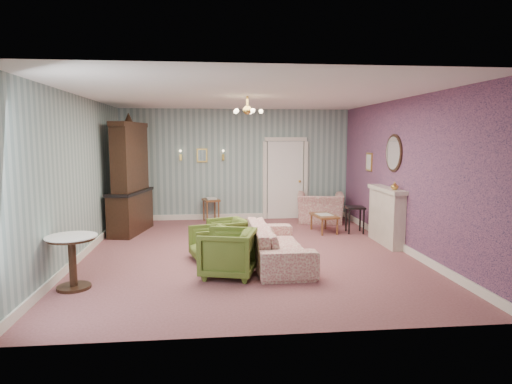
{
  "coord_description": "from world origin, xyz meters",
  "views": [
    {
      "loc": [
        -0.66,
        -8.02,
        2.14
      ],
      "look_at": [
        0.2,
        0.4,
        1.1
      ],
      "focal_mm": 30.67,
      "sensor_mm": 36.0,
      "label": 1
    }
  ],
  "objects": [
    {
      "name": "coffee_table",
      "position": [
        1.9,
        1.62,
        0.2
      ],
      "size": [
        0.55,
        0.85,
        0.41
      ],
      "primitive_type": null,
      "rotation": [
        0.0,
        0.0,
        0.13
      ],
      "color": "brown",
      "rests_on": "floor"
    },
    {
      "name": "burgundy_cushion",
      "position": [
        2.04,
        2.63,
        0.48
      ],
      "size": [
        0.41,
        0.28,
        0.39
      ],
      "primitive_type": "cube",
      "rotation": [
        0.17,
        0.0,
        -0.35
      ],
      "color": "maroon",
      "rests_on": "wingback_chair"
    },
    {
      "name": "ceiling",
      "position": [
        0.0,
        0.0,
        2.9
      ],
      "size": [
        7.0,
        7.0,
        0.0
      ],
      "primitive_type": "plane",
      "rotation": [
        3.14,
        0.0,
        0.0
      ],
      "color": "white",
      "rests_on": "ground"
    },
    {
      "name": "wall_front",
      "position": [
        0.0,
        -3.5,
        1.45
      ],
      "size": [
        6.0,
        0.0,
        6.0
      ],
      "primitive_type": "plane",
      "rotation": [
        -1.57,
        0.0,
        0.0
      ],
      "color": "slate",
      "rests_on": "ground"
    },
    {
      "name": "pedestal_table",
      "position": [
        -2.65,
        -1.73,
        0.39
      ],
      "size": [
        0.72,
        0.72,
        0.78
      ],
      "primitive_type": null,
      "rotation": [
        0.0,
        0.0,
        -0.01
      ],
      "color": "black",
      "rests_on": "floor"
    },
    {
      "name": "sconce_left",
      "position": [
        -1.45,
        3.44,
        1.7
      ],
      "size": [
        0.16,
        0.12,
        0.3
      ],
      "primitive_type": null,
      "color": "gold",
      "rests_on": "wall_back"
    },
    {
      "name": "wall_right_floral",
      "position": [
        2.98,
        0.0,
        1.45
      ],
      "size": [
        0.0,
        7.0,
        7.0
      ],
      "primitive_type": "plane",
      "rotation": [
        1.57,
        0.0,
        -1.57
      ],
      "color": "#B45A76",
      "rests_on": "ground"
    },
    {
      "name": "wall_right",
      "position": [
        3.0,
        0.0,
        1.45
      ],
      "size": [
        0.0,
        7.0,
        7.0
      ],
      "primitive_type": "plane",
      "rotation": [
        1.57,
        0.0,
        -1.57
      ],
      "color": "slate",
      "rests_on": "ground"
    },
    {
      "name": "olive_chair_c",
      "position": [
        -0.36,
        0.17,
        0.34
      ],
      "size": [
        0.81,
        0.83,
        0.68
      ],
      "primitive_type": "imported",
      "rotation": [
        0.0,
        0.0,
        -1.22
      ],
      "color": "#546624",
      "rests_on": "floor"
    },
    {
      "name": "mantel_vase",
      "position": [
        2.84,
        0.0,
        1.23
      ],
      "size": [
        0.15,
        0.15,
        0.15
      ],
      "primitive_type": "imported",
      "color": "gold",
      "rests_on": "fireplace"
    },
    {
      "name": "sofa_chintz",
      "position": [
        0.46,
        -0.72,
        0.44
      ],
      "size": [
        0.71,
        2.28,
        0.89
      ],
      "primitive_type": "imported",
      "rotation": [
        0.0,
        0.0,
        1.59
      ],
      "color": "#9F4048",
      "rests_on": "floor"
    },
    {
      "name": "dresser",
      "position": [
        -2.5,
        2.04,
        1.32
      ],
      "size": [
        0.86,
        1.67,
        2.65
      ],
      "primitive_type": null,
      "rotation": [
        0.0,
        0.0,
        -0.2
      ],
      "color": "black",
      "rests_on": "floor"
    },
    {
      "name": "side_table_black",
      "position": [
        2.57,
        1.47,
        0.3
      ],
      "size": [
        0.44,
        0.44,
        0.61
      ],
      "primitive_type": null,
      "rotation": [
        0.0,
        0.0,
        -0.09
      ],
      "color": "black",
      "rests_on": "floor"
    },
    {
      "name": "fireplace",
      "position": [
        2.86,
        0.4,
        0.58
      ],
      "size": [
        0.3,
        1.4,
        1.16
      ],
      "primitive_type": null,
      "color": "beige",
      "rests_on": "floor"
    },
    {
      "name": "wingback_chair",
      "position": [
        2.09,
        2.78,
        0.5
      ],
      "size": [
        1.29,
        0.99,
        1.01
      ],
      "primitive_type": "imported",
      "rotation": [
        0.0,
        0.0,
        2.91
      ],
      "color": "#9F4048",
      "rests_on": "floor"
    },
    {
      "name": "floor",
      "position": [
        0.0,
        0.0,
        0.0
      ],
      "size": [
        7.0,
        7.0,
        0.0
      ],
      "primitive_type": "plane",
      "color": "#8D5254",
      "rests_on": "ground"
    },
    {
      "name": "framed_print",
      "position": [
        2.97,
        1.75,
        1.6
      ],
      "size": [
        0.04,
        0.34,
        0.42
      ],
      "primitive_type": null,
      "color": "gold",
      "rests_on": "wall_right"
    },
    {
      "name": "wall_back",
      "position": [
        0.0,
        3.5,
        1.45
      ],
      "size": [
        6.0,
        0.0,
        6.0
      ],
      "primitive_type": "plane",
      "rotation": [
        1.57,
        0.0,
        0.0
      ],
      "color": "slate",
      "rests_on": "ground"
    },
    {
      "name": "door",
      "position": [
        1.3,
        3.46,
        1.08
      ],
      "size": [
        1.12,
        0.12,
        2.16
      ],
      "primitive_type": null,
      "color": "white",
      "rests_on": "floor"
    },
    {
      "name": "olive_chair_a",
      "position": [
        -0.42,
        -1.39,
        0.41
      ],
      "size": [
        0.92,
        0.96,
        0.82
      ],
      "primitive_type": "imported",
      "rotation": [
        0.0,
        0.0,
        -1.83
      ],
      "color": "#546624",
      "rests_on": "floor"
    },
    {
      "name": "sconce_right",
      "position": [
        -0.35,
        3.44,
        1.7
      ],
      "size": [
        0.16,
        0.12,
        0.3
      ],
      "primitive_type": null,
      "color": "gold",
      "rests_on": "wall_back"
    },
    {
      "name": "gilt_mirror_back",
      "position": [
        -0.9,
        3.46,
        1.7
      ],
      "size": [
        0.28,
        0.06,
        0.36
      ],
      "primitive_type": null,
      "color": "gold",
      "rests_on": "wall_back"
    },
    {
      "name": "nesting_table",
      "position": [
        -0.68,
        3.15,
        0.32
      ],
      "size": [
        0.49,
        0.57,
        0.64
      ],
      "primitive_type": null,
      "rotation": [
        0.0,
        0.0,
        0.25
      ],
      "color": "brown",
      "rests_on": "floor"
    },
    {
      "name": "wall_left",
      "position": [
        -3.0,
        0.0,
        1.45
      ],
      "size": [
        0.0,
        7.0,
        7.0
      ],
      "primitive_type": "plane",
      "rotation": [
        1.57,
        0.0,
        1.57
      ],
      "color": "slate",
      "rests_on": "ground"
    },
    {
      "name": "oval_mirror",
      "position": [
        2.96,
        0.4,
        1.85
      ],
      "size": [
        0.04,
        0.76,
        0.84
      ],
      "primitive_type": null,
      "color": "white",
      "rests_on": "wall_right"
    },
    {
      "name": "olive_chair_b",
      "position": [
        -0.71,
        -0.38,
        0.33
      ],
      "size": [
        0.74,
        0.77,
        0.65
      ],
      "primitive_type": "imported",
      "rotation": [
        0.0,
        0.0,
        -1.3
      ],
      "color": "#546624",
      "rests_on": "floor"
    },
    {
      "name": "chandelier",
      "position": [
        0.0,
        0.0,
        2.63
      ],
      "size": [
        0.56,
        0.56,
        0.36
      ],
      "primitive_type": null,
      "color": "gold",
      "rests_on": "ceiling"
    }
  ]
}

